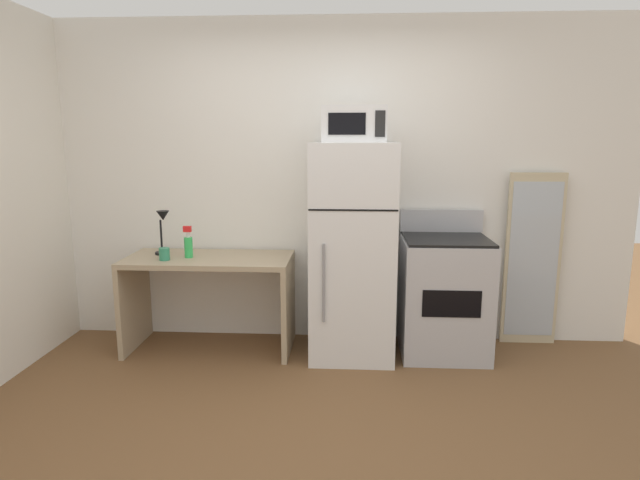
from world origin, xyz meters
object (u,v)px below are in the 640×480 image
(coffee_mug, at_px, (164,254))
(refrigerator, at_px, (352,251))
(microwave, at_px, (354,124))
(leaning_mirror, at_px, (533,260))
(desk, at_px, (210,284))
(oven_range, at_px, (444,295))
(desk_lamp, at_px, (163,225))
(spray_bottle, at_px, (188,245))

(coffee_mug, xyz_separation_m, refrigerator, (1.43, 0.10, 0.02))
(microwave, bearing_deg, leaning_mirror, 12.04)
(desk, bearing_deg, oven_range, 0.23)
(desk_lamp, bearing_deg, refrigerator, -3.32)
(desk_lamp, relative_size, oven_range, 0.32)
(desk, bearing_deg, refrigerator, -1.29)
(microwave, distance_m, oven_range, 1.48)
(coffee_mug, distance_m, oven_range, 2.17)
(microwave, bearing_deg, desk_lamp, 175.87)
(spray_bottle, bearing_deg, desk, 12.01)
(spray_bottle, height_order, microwave, microwave)
(desk_lamp, distance_m, spray_bottle, 0.28)
(coffee_mug, height_order, spray_bottle, spray_bottle)
(desk, height_order, spray_bottle, spray_bottle)
(coffee_mug, relative_size, leaning_mirror, 0.07)
(microwave, height_order, oven_range, microwave)
(desk_lamp, distance_m, coffee_mug, 0.28)
(refrigerator, bearing_deg, desk_lamp, 176.68)
(microwave, distance_m, leaning_mirror, 1.82)
(desk_lamp, relative_size, microwave, 0.77)
(desk_lamp, bearing_deg, microwave, -4.13)
(coffee_mug, relative_size, microwave, 0.21)
(microwave, bearing_deg, spray_bottle, 179.31)
(desk, xyz_separation_m, leaning_mirror, (2.57, 0.26, 0.17))
(desk, xyz_separation_m, desk_lamp, (-0.38, 0.06, 0.46))
(refrigerator, xyz_separation_m, leaning_mirror, (1.45, 0.29, -0.12))
(refrigerator, height_order, microwave, microwave)
(oven_range, distance_m, leaning_mirror, 0.81)
(desk_lamp, bearing_deg, spray_bottle, -22.08)
(desk, xyz_separation_m, coffee_mug, (-0.30, -0.13, 0.26))
(coffee_mug, xyz_separation_m, leaning_mirror, (2.88, 0.39, -0.10))
(coffee_mug, distance_m, leaning_mirror, 2.91)
(coffee_mug, distance_m, spray_bottle, 0.19)
(desk, distance_m, refrigerator, 1.16)
(desk, relative_size, spray_bottle, 5.17)
(desk, xyz_separation_m, refrigerator, (1.12, -0.03, 0.28))
(desk, distance_m, coffee_mug, 0.42)
(desk_lamp, relative_size, refrigerator, 0.22)
(leaning_mirror, bearing_deg, microwave, -167.96)
(desk, bearing_deg, coffee_mug, -156.81)
(refrigerator, bearing_deg, oven_range, 2.63)
(refrigerator, relative_size, oven_range, 1.48)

